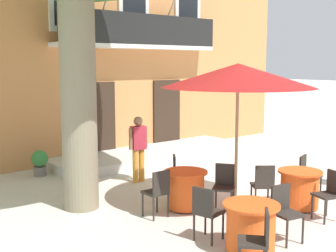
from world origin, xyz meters
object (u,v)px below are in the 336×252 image
Objects in this scene: cafe_table_near_tree at (186,189)px; cafe_chair_middle_0 at (330,192)px; cafe_table_middle at (300,189)px; cafe_chair_middle_1 at (307,174)px; cafe_table_front at (251,227)px; cafe_chair_middle_2 at (263,183)px; cafe_chair_near_tree_0 at (158,190)px; cafe_chair_front_2 at (206,210)px; cafe_umbrella at (238,76)px; cafe_chair_near_tree_2 at (179,173)px; ground_planter_left at (40,162)px; cafe_chair_near_tree_1 at (224,184)px; cafe_chair_front_0 at (258,238)px; cafe_chair_front_1 at (285,209)px; pedestrian_by_tree at (138,145)px.

cafe_chair_middle_0 reaches higher than cafe_table_near_tree.
cafe_table_middle is 0.77m from cafe_chair_middle_1.
cafe_table_front is at bearing -161.50° from cafe_chair_middle_1.
cafe_chair_middle_2 is at bearing 175.70° from cafe_chair_middle_1.
cafe_chair_front_2 is at bearing -93.36° from cafe_chair_near_tree_0.
cafe_table_middle is at bearing 17.32° from cafe_table_front.
cafe_chair_middle_1 is 2.78m from cafe_umbrella.
cafe_chair_middle_2 is 1.00× the size of cafe_chair_front_2.
cafe_chair_middle_2 reaches higher than cafe_table_front.
cafe_chair_near_tree_2 reaches higher than cafe_table_middle.
ground_planter_left is at bearing 95.18° from cafe_table_front.
ground_planter_left is (-2.29, 5.29, -0.16)m from cafe_chair_middle_2.
cafe_chair_near_tree_2 is (1.14, 0.72, 0.00)m from cafe_chair_near_tree_0.
cafe_chair_near_tree_1 is 1.21m from cafe_chair_near_tree_2.
cafe_umbrella reaches higher than ground_planter_left.
cafe_chair_near_tree_0 is 1.00× the size of cafe_chair_near_tree_2.
cafe_chair_near_tree_2 is 1.38× the size of ground_planter_left.
cafe_chair_middle_2 is 2.15m from cafe_umbrella.
cafe_table_near_tree is 0.95× the size of cafe_chair_middle_2.
cafe_chair_near_tree_1 is 1.93m from cafe_chair_middle_0.
cafe_chair_front_1 is at bearing 21.36° from cafe_chair_front_0.
cafe_chair_near_tree_2 is at bearing 123.82° from cafe_table_middle.
cafe_chair_near_tree_1 reaches higher than cafe_table_near_tree.
pedestrian_by_tree reaches higher than ground_planter_left.
cafe_chair_middle_0 is 1.00× the size of cafe_chair_front_2.
cafe_chair_front_1 is at bearing -153.52° from cafe_table_middle.
cafe_chair_near_tree_2 is 2.41m from cafe_chair_front_2.
cafe_table_middle and cafe_table_front have the same top height.
cafe_chair_near_tree_1 is (0.50, -0.56, 0.14)m from cafe_table_near_tree.
cafe_table_front is (0.16, -2.07, -0.14)m from cafe_chair_near_tree_0.
cafe_table_front is 4.49m from pedestrian_by_tree.
cafe_table_front is at bearing -84.82° from ground_planter_left.
cafe_chair_near_tree_0 is 1.34m from cafe_chair_near_tree_1.
pedestrian_by_tree is at bearing 121.32° from cafe_chair_middle_1.
cafe_chair_front_2 is at bearing -86.61° from ground_planter_left.
cafe_chair_middle_0 is 1.00× the size of cafe_chair_middle_2.
cafe_chair_near_tree_1 is 0.77m from cafe_chair_middle_2.
cafe_chair_front_1 is (-0.95, -1.19, 0.00)m from cafe_chair_middle_2.
cafe_table_near_tree is 0.95× the size of cafe_chair_front_2.
cafe_chair_middle_1 is 3.89m from cafe_chair_front_0.
cafe_chair_near_tree_0 and cafe_chair_front_1 have the same top height.
cafe_chair_near_tree_2 is 1.00× the size of cafe_chair_middle_1.
cafe_chair_near_tree_2 is at bearing -91.87° from pedestrian_by_tree.
cafe_table_near_tree is at bearing 126.94° from cafe_chair_middle_0.
cafe_chair_near_tree_2 is at bearing 113.63° from cafe_chair_middle_2.
ground_planter_left is (-0.58, 6.41, -0.03)m from cafe_table_front.
cafe_chair_middle_1 is at bearing 25.25° from cafe_chair_front_1.
cafe_chair_middle_2 is at bearing -36.40° from cafe_chair_near_tree_1.
cafe_chair_front_1 reaches higher than cafe_table_front.
cafe_chair_near_tree_0 is 2.32m from cafe_chair_front_1.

